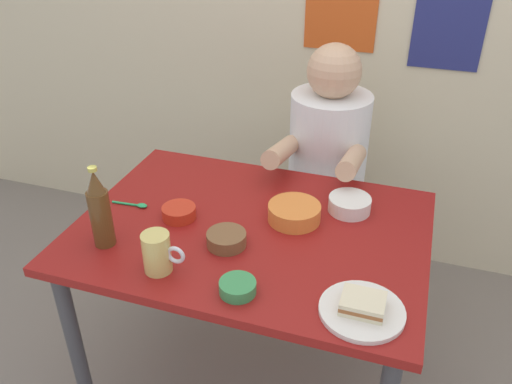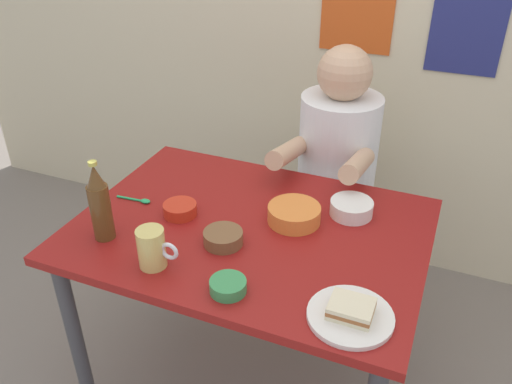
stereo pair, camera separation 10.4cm
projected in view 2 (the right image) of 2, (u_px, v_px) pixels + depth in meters
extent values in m
plane|color=slate|center=(251.00, 382.00, 2.05)|extent=(6.00, 6.00, 0.00)
cube|color=navy|center=(470.00, 17.00, 2.04)|extent=(0.28, 0.01, 0.46)
cube|color=maroon|center=(250.00, 230.00, 1.67)|extent=(1.10, 0.80, 0.03)
cylinder|color=#3F3F44|center=(77.00, 342.00, 1.76)|extent=(0.05, 0.05, 0.71)
cylinder|color=#3F3F44|center=(178.00, 233.00, 2.29)|extent=(0.05, 0.05, 0.71)
cylinder|color=#3F3F44|center=(406.00, 291.00, 1.97)|extent=(0.05, 0.05, 0.71)
cylinder|color=#4C4C51|center=(328.00, 255.00, 2.40)|extent=(0.08, 0.08, 0.41)
cylinder|color=brown|center=(332.00, 215.00, 2.29)|extent=(0.34, 0.34, 0.04)
cylinder|color=white|center=(337.00, 157.00, 2.14)|extent=(0.32, 0.32, 0.52)
sphere|color=tan|center=(345.00, 73.00, 1.96)|extent=(0.21, 0.21, 0.21)
cylinder|color=tan|center=(288.00, 152.00, 1.93)|extent=(0.07, 0.31, 0.14)
cylinder|color=tan|center=(357.00, 165.00, 1.84)|extent=(0.07, 0.31, 0.14)
cylinder|color=silver|center=(350.00, 316.00, 1.32)|extent=(0.22, 0.22, 0.01)
cube|color=beige|center=(351.00, 312.00, 1.31)|extent=(0.11, 0.09, 0.01)
cube|color=#9E592D|center=(351.00, 309.00, 1.30)|extent=(0.11, 0.09, 0.01)
cube|color=beige|center=(352.00, 305.00, 1.30)|extent=(0.11, 0.09, 0.01)
cylinder|color=#D1BC66|center=(152.00, 248.00, 1.47)|extent=(0.08, 0.08, 0.12)
torus|color=silver|center=(169.00, 251.00, 1.45)|extent=(0.06, 0.01, 0.06)
cylinder|color=#593819|center=(101.00, 212.00, 1.57)|extent=(0.06, 0.06, 0.18)
cone|color=#593819|center=(95.00, 176.00, 1.51)|extent=(0.05, 0.05, 0.07)
cylinder|color=#BFB74C|center=(92.00, 163.00, 1.49)|extent=(0.03, 0.03, 0.01)
cylinder|color=red|center=(180.00, 209.00, 1.72)|extent=(0.11, 0.11, 0.04)
cylinder|color=#A33521|center=(180.00, 207.00, 1.71)|extent=(0.09, 0.09, 0.02)
cylinder|color=silver|center=(351.00, 208.00, 1.71)|extent=(0.14, 0.14, 0.05)
cylinder|color=tan|center=(352.00, 205.00, 1.71)|extent=(0.11, 0.11, 0.02)
cylinder|color=brown|center=(223.00, 238.00, 1.58)|extent=(0.12, 0.12, 0.04)
cylinder|color=brown|center=(223.00, 235.00, 1.57)|extent=(0.10, 0.10, 0.02)
cylinder|color=orange|center=(294.00, 214.00, 1.68)|extent=(0.17, 0.17, 0.05)
cylinder|color=#B25B2D|center=(294.00, 211.00, 1.67)|extent=(0.14, 0.14, 0.02)
cylinder|color=#388C4C|center=(228.00, 286.00, 1.40)|extent=(0.10, 0.10, 0.03)
cylinder|color=#5B643A|center=(228.00, 284.00, 1.39)|extent=(0.08, 0.08, 0.02)
cylinder|color=#26A559|center=(131.00, 199.00, 1.80)|extent=(0.11, 0.02, 0.01)
ellipsoid|color=#26A559|center=(145.00, 201.00, 1.78)|extent=(0.04, 0.02, 0.01)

